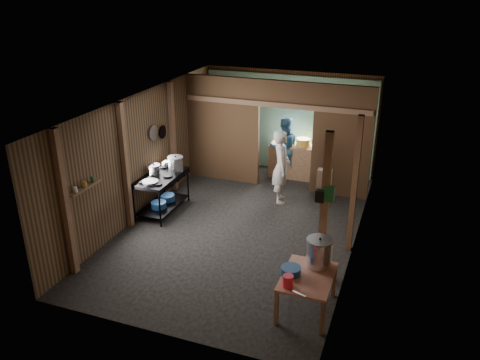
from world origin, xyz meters
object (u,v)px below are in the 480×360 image
at_px(cook, 281,167).
at_px(prep_table, 307,293).
at_px(pink_bucket, 288,281).
at_px(yellow_tub, 303,142).
at_px(stove_pot_large, 176,164).
at_px(stock_pot, 319,253).
at_px(gas_range, 162,194).

bearing_deg(cook, prep_table, -175.02).
relative_size(pink_bucket, yellow_tub, 0.54).
height_order(stove_pot_large, cook, cook).
bearing_deg(stove_pot_large, prep_table, -36.68).
xyz_separation_m(stock_pot, pink_bucket, (-0.30, -0.70, -0.13)).
xyz_separation_m(gas_range, yellow_tub, (2.40, 2.93, 0.53)).
bearing_deg(cook, yellow_tub, -21.39).
relative_size(gas_range, stove_pot_large, 4.18).
relative_size(prep_table, cook, 0.62).
bearing_deg(stock_pot, cook, 114.75).
relative_size(stove_pot_large, pink_bucket, 1.83).
height_order(gas_range, prep_table, gas_range).
bearing_deg(gas_range, pink_bucket, -36.91).
relative_size(gas_range, prep_table, 1.38).
xyz_separation_m(stove_pot_large, yellow_tub, (2.23, 2.55, -0.04)).
bearing_deg(cook, stove_pot_large, 99.32).
bearing_deg(prep_table, pink_bucket, -120.18).
relative_size(stock_pot, cook, 0.29).
height_order(stove_pot_large, yellow_tub, stove_pot_large).
bearing_deg(pink_bucket, prep_table, 59.82).
height_order(gas_range, stove_pot_large, stove_pot_large).
distance_m(prep_table, stock_pot, 0.63).
bearing_deg(yellow_tub, gas_range, -129.35).
distance_m(gas_range, stove_pot_large, 0.70).
xyz_separation_m(prep_table, stove_pot_large, (-3.54, 2.64, 0.68)).
bearing_deg(stock_pot, yellow_tub, 106.08).
relative_size(gas_range, stock_pot, 2.97).
xyz_separation_m(prep_table, cook, (-1.44, 3.65, 0.53)).
height_order(gas_range, cook, cook).
xyz_separation_m(stove_pot_large, stock_pot, (3.63, -2.30, -0.16)).
bearing_deg(pink_bucket, yellow_tub, 101.16).
distance_m(gas_range, pink_bucket, 4.38).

